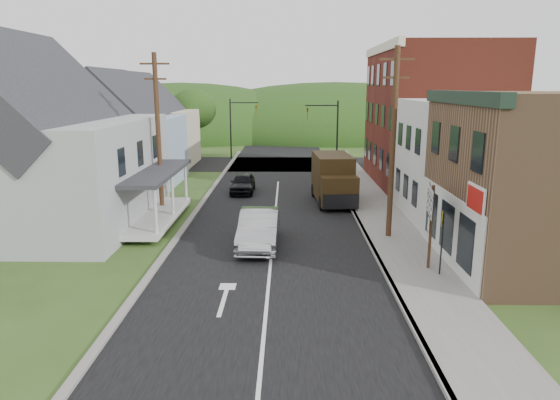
{
  "coord_description": "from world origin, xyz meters",
  "views": [
    {
      "loc": [
        0.68,
        -19.75,
        7.24
      ],
      "look_at": [
        0.36,
        2.2,
        2.2
      ],
      "focal_mm": 32.0,
      "sensor_mm": 36.0,
      "label": 1
    }
  ],
  "objects_px": {
    "silver_sedan": "(259,229)",
    "warning_sign": "(442,233)",
    "route_sign_cluster": "(430,215)",
    "dark_sedan": "(243,183)",
    "delivery_van": "(333,179)"
  },
  "relations": [
    {
      "from": "silver_sedan",
      "to": "dark_sedan",
      "type": "height_order",
      "value": "silver_sedan"
    },
    {
      "from": "delivery_van",
      "to": "warning_sign",
      "type": "xyz_separation_m",
      "value": [
        2.96,
        -12.6,
        0.27
      ]
    },
    {
      "from": "dark_sedan",
      "to": "delivery_van",
      "type": "height_order",
      "value": "delivery_van"
    },
    {
      "from": "warning_sign",
      "to": "dark_sedan",
      "type": "bearing_deg",
      "value": 140.92
    },
    {
      "from": "dark_sedan",
      "to": "route_sign_cluster",
      "type": "height_order",
      "value": "route_sign_cluster"
    },
    {
      "from": "silver_sedan",
      "to": "dark_sedan",
      "type": "distance_m",
      "value": 11.98
    },
    {
      "from": "route_sign_cluster",
      "to": "delivery_van",
      "type": "bearing_deg",
      "value": 113.02
    },
    {
      "from": "route_sign_cluster",
      "to": "warning_sign",
      "type": "bearing_deg",
      "value": -59.25
    },
    {
      "from": "dark_sedan",
      "to": "delivery_van",
      "type": "xyz_separation_m",
      "value": [
        5.98,
        -3.03,
        0.86
      ]
    },
    {
      "from": "silver_sedan",
      "to": "warning_sign",
      "type": "xyz_separation_m",
      "value": [
        7.15,
        -3.8,
        0.97
      ]
    },
    {
      "from": "silver_sedan",
      "to": "delivery_van",
      "type": "relative_size",
      "value": 0.91
    },
    {
      "from": "dark_sedan",
      "to": "route_sign_cluster",
      "type": "relative_size",
      "value": 1.17
    },
    {
      "from": "silver_sedan",
      "to": "route_sign_cluster",
      "type": "bearing_deg",
      "value": -23.22
    },
    {
      "from": "warning_sign",
      "to": "route_sign_cluster",
      "type": "bearing_deg",
      "value": 131.65
    },
    {
      "from": "silver_sedan",
      "to": "warning_sign",
      "type": "distance_m",
      "value": 8.15
    }
  ]
}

